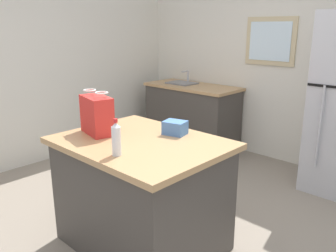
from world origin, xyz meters
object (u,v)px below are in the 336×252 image
bottle (116,139)px  shopping_bag (97,115)px  small_box (175,128)px  kitchen_island (142,193)px

bottle → shopping_bag: bearing=157.6°
shopping_bag → small_box: 0.63m
shopping_bag → small_box: (0.47, 0.41, -0.10)m
kitchen_island → shopping_bag: 0.72m
kitchen_island → bottle: bearing=-69.9°
small_box → kitchen_island: bearing=-105.8°
shopping_bag → kitchen_island: bearing=17.0°
kitchen_island → bottle: 0.66m
shopping_bag → small_box: bearing=41.4°
kitchen_island → bottle: (0.12, -0.32, 0.56)m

